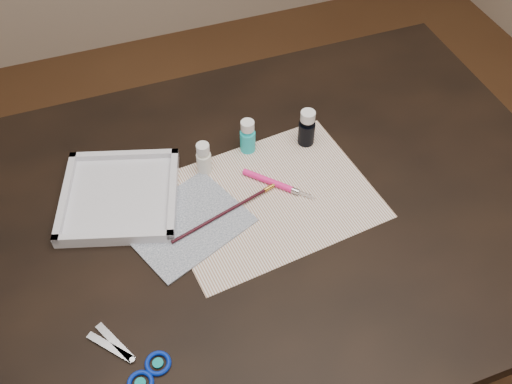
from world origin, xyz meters
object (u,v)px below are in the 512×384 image
object	(u,v)px
paint_bottle_white	(204,158)
paint_bottle_navy	(307,128)
palette_tray	(120,196)
paint_bottle_cyan	(248,136)
scissors	(123,358)
canvas	(187,224)
paper	(269,198)

from	to	relation	value
paint_bottle_white	paint_bottle_navy	distance (m)	0.23
paint_bottle_navy	palette_tray	world-z (taller)	paint_bottle_navy
paint_bottle_white	paint_bottle_cyan	xyz separation A→B (m)	(0.11, 0.03, 0.00)
paint_bottle_navy	scissors	world-z (taller)	paint_bottle_navy
paint_bottle_cyan	palette_tray	size ratio (longest dim) A/B	0.36
paint_bottle_white	paint_bottle_navy	world-z (taller)	paint_bottle_navy
paint_bottle_cyan	canvas	bearing A→B (deg)	-139.75
canvas	paint_bottle_navy	world-z (taller)	paint_bottle_navy
canvas	paint_bottle_cyan	world-z (taller)	paint_bottle_cyan
scissors	paper	bearing A→B (deg)	-96.08
palette_tray	paint_bottle_navy	bearing A→B (deg)	3.35
paint_bottle_white	scissors	distance (m)	0.43
paint_bottle_cyan	palette_tray	distance (m)	0.29
paper	paint_bottle_cyan	world-z (taller)	paint_bottle_cyan
paint_bottle_cyan	paint_bottle_white	bearing A→B (deg)	-165.46
paint_bottle_white	canvas	bearing A→B (deg)	-120.76
canvas	scissors	world-z (taller)	scissors
canvas	paint_bottle_white	bearing A→B (deg)	59.24
paint_bottle_navy	canvas	bearing A→B (deg)	-157.05
paper	paint_bottle_white	distance (m)	0.16
paint_bottle_white	scissors	size ratio (longest dim) A/B	0.45
paint_bottle_cyan	palette_tray	bearing A→B (deg)	-170.79
paint_bottle_navy	scissors	size ratio (longest dim) A/B	0.52
canvas	palette_tray	distance (m)	0.15
palette_tray	paper	bearing A→B (deg)	-19.09
paint_bottle_cyan	palette_tray	xyz separation A→B (m)	(-0.29, -0.05, -0.03)
canvas	paint_bottle_white	xyz separation A→B (m)	(0.07, 0.12, 0.03)
canvas	paint_bottle_cyan	distance (m)	0.24
paper	palette_tray	xyz separation A→B (m)	(-0.28, 0.10, 0.01)
paint_bottle_white	scissors	world-z (taller)	paint_bottle_white
paint_bottle_cyan	paint_bottle_navy	world-z (taller)	paint_bottle_navy
canvas	palette_tray	world-z (taller)	palette_tray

